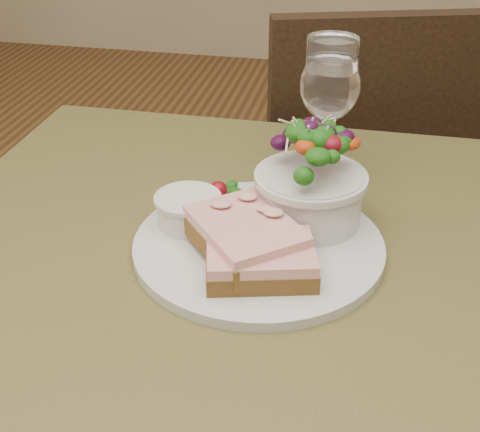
% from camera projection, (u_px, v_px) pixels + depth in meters
% --- Properties ---
extents(cafe_table, '(0.80, 0.80, 0.75)m').
position_uv_depth(cafe_table, '(249.00, 341.00, 0.77)').
color(cafe_table, '#47401E').
rests_on(cafe_table, ground).
extents(chair_far, '(0.53, 0.53, 0.90)m').
position_uv_depth(chair_far, '(346.00, 265.00, 1.51)').
color(chair_far, black).
rests_on(chair_far, ground).
extents(dinner_plate, '(0.28, 0.28, 0.01)m').
position_uv_depth(dinner_plate, '(259.00, 246.00, 0.75)').
color(dinner_plate, silver).
rests_on(dinner_plate, cafe_table).
extents(sandwich_front, '(0.13, 0.11, 0.03)m').
position_uv_depth(sandwich_front, '(261.00, 260.00, 0.69)').
color(sandwich_front, '#472C13').
rests_on(sandwich_front, dinner_plate).
extents(sandwich_back, '(0.15, 0.16, 0.03)m').
position_uv_depth(sandwich_back, '(246.00, 235.00, 0.71)').
color(sandwich_back, '#472C13').
rests_on(sandwich_back, dinner_plate).
extents(ramekin, '(0.07, 0.07, 0.04)m').
position_uv_depth(ramekin, '(188.00, 209.00, 0.77)').
color(ramekin, silver).
rests_on(ramekin, dinner_plate).
extents(salad_bowl, '(0.12, 0.12, 0.13)m').
position_uv_depth(salad_bowl, '(311.00, 175.00, 0.75)').
color(salad_bowl, silver).
rests_on(salad_bowl, dinner_plate).
extents(garnish, '(0.05, 0.04, 0.02)m').
position_uv_depth(garnish, '(227.00, 190.00, 0.83)').
color(garnish, '#133B0A').
rests_on(garnish, dinner_plate).
extents(wine_glass, '(0.08, 0.08, 0.18)m').
position_uv_depth(wine_glass, '(330.00, 89.00, 0.84)').
color(wine_glass, white).
rests_on(wine_glass, cafe_table).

